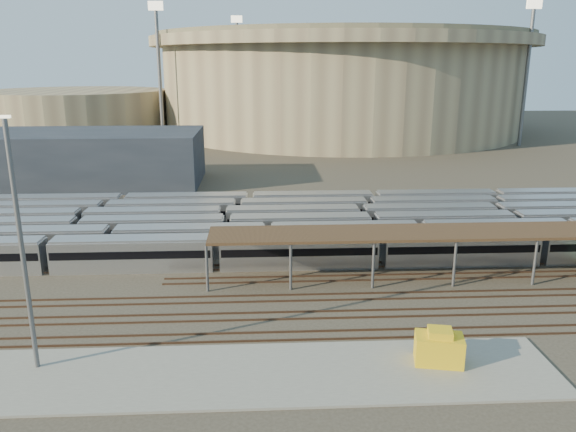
# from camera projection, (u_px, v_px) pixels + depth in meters

# --- Properties ---
(ground) EXTENTS (420.00, 420.00, 0.00)m
(ground) POSITION_uv_depth(u_px,v_px,m) (286.00, 295.00, 57.03)
(ground) COLOR #383026
(ground) RESTS_ON ground
(apron) EXTENTS (50.00, 9.00, 0.20)m
(apron) POSITION_uv_depth(u_px,v_px,m) (229.00, 375.00, 42.32)
(apron) COLOR gray
(apron) RESTS_ON ground
(subway_trains) EXTENTS (117.94, 23.90, 3.60)m
(subway_trains) POSITION_uv_depth(u_px,v_px,m) (238.00, 227.00, 74.07)
(subway_trains) COLOR silver
(subway_trains) RESTS_ON ground
(inspection_shed) EXTENTS (60.30, 6.00, 5.30)m
(inspection_shed) POSITION_uv_depth(u_px,v_px,m) (487.00, 233.00, 60.63)
(inspection_shed) COLOR #5C5D61
(inspection_shed) RESTS_ON ground
(empty_tracks) EXTENTS (170.00, 9.62, 0.18)m
(empty_tracks) POSITION_uv_depth(u_px,v_px,m) (288.00, 315.00, 52.19)
(empty_tracks) COLOR #4C3323
(empty_tracks) RESTS_ON ground
(stadium) EXTENTS (124.00, 124.00, 32.50)m
(stadium) POSITION_uv_depth(u_px,v_px,m) (340.00, 80.00, 188.55)
(stadium) COLOR gray
(stadium) RESTS_ON ground
(secondary_arena) EXTENTS (56.00, 56.00, 14.00)m
(secondary_arena) POSITION_uv_depth(u_px,v_px,m) (77.00, 113.00, 177.27)
(secondary_arena) COLOR gray
(secondary_arena) RESTS_ON ground
(service_building) EXTENTS (42.00, 20.00, 10.00)m
(service_building) POSITION_uv_depth(u_px,v_px,m) (89.00, 158.00, 106.88)
(service_building) COLOR #1E232D
(service_building) RESTS_ON ground
(floodlight_0) EXTENTS (4.00, 1.00, 38.40)m
(floodlight_0) POSITION_uv_depth(u_px,v_px,m) (159.00, 69.00, 155.85)
(floodlight_0) COLOR #5C5D61
(floodlight_0) RESTS_ON ground
(floodlight_2) EXTENTS (4.00, 1.00, 38.40)m
(floodlight_2) POSITION_uv_depth(u_px,v_px,m) (527.00, 69.00, 151.16)
(floodlight_2) COLOR #5C5D61
(floodlight_2) RESTS_ON ground
(floodlight_3) EXTENTS (4.00, 1.00, 38.40)m
(floodlight_3) POSITION_uv_depth(u_px,v_px,m) (238.00, 67.00, 204.95)
(floodlight_3) COLOR #5C5D61
(floodlight_3) RESTS_ON ground
(yard_light_pole) EXTENTS (0.82, 0.36, 19.19)m
(yard_light_pole) POSITION_uv_depth(u_px,v_px,m) (22.00, 248.00, 40.70)
(yard_light_pole) COLOR #5C5D61
(yard_light_pole) RESTS_ON apron
(yellow_equipment) EXTENTS (4.01, 2.94, 2.27)m
(yellow_equipment) POSITION_uv_depth(u_px,v_px,m) (439.00, 349.00, 43.57)
(yellow_equipment) COLOR gold
(yellow_equipment) RESTS_ON apron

